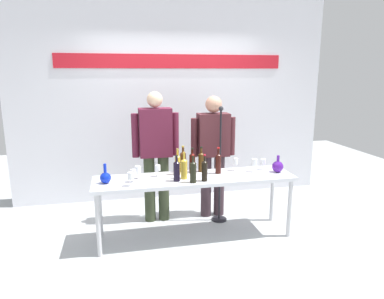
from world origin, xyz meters
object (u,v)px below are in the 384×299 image
wine_glass_left_1 (138,170)px  wine_glass_left_3 (131,176)px  decanter_blue_right (278,166)px  wine_glass_right_2 (254,163)px  presenter_left (156,149)px  wine_glass_right_0 (235,162)px  wine_bottle_1 (178,164)px  microphone_stand (220,184)px  wine_bottle_7 (193,171)px  wine_bottle_8 (218,163)px  display_table (195,182)px  wine_bottle_0 (183,161)px  decanter_blue_left (105,177)px  presenter_right (213,149)px  wine_bottle_2 (205,170)px  wine_glass_left_0 (133,173)px  wine_bottle_3 (201,161)px  wine_glass_right_1 (263,162)px  wine_bottle_6 (177,170)px  wine_bottle_4 (184,168)px  wine_glass_left_2 (158,168)px  wine_bottle_5 (192,162)px

wine_glass_left_1 → wine_glass_left_3: size_ratio=0.98×
decanter_blue_right → wine_glass_right_2: decanter_blue_right is taller
presenter_left → wine_glass_right_0: (0.92, -0.42, -0.11)m
wine_bottle_1 → microphone_stand: (0.59, 0.24, -0.36)m
wine_bottle_7 → wine_bottle_8: size_ratio=1.01×
display_table → wine_glass_left_1: bearing=173.5°
decanter_blue_right → wine_bottle_0: bearing=167.4°
wine_bottle_7 → wine_glass_left_1: size_ratio=2.15×
decanter_blue_left → microphone_stand: microphone_stand is taller
presenter_right → wine_bottle_2: 0.81m
wine_glass_right_2 → wine_bottle_0: bearing=167.7°
wine_bottle_1 → wine_bottle_7: wine_bottle_7 is taller
display_table → wine_bottle_2: size_ratio=7.61×
wine_bottle_0 → wine_glass_left_0: 0.66m
wine_bottle_7 → wine_glass_left_3: 0.67m
wine_bottle_3 → presenter_right: bearing=55.8°
wine_bottle_0 → wine_bottle_1: wine_bottle_0 is taller
decanter_blue_left → wine_glass_right_2: 1.74m
presenter_left → wine_bottle_8: 0.84m
decanter_blue_left → wine_glass_left_0: size_ratio=1.54×
wine_glass_left_0 → wine_glass_right_0: size_ratio=0.91×
wine_bottle_0 → wine_bottle_8: 0.42m
decanter_blue_right → wine_bottle_0: (-1.11, 0.25, 0.07)m
wine_bottle_1 → wine_glass_left_3: size_ratio=2.05×
presenter_left → wine_bottle_0: (0.28, -0.35, -0.08)m
decanter_blue_right → presenter_left: presenter_left is taller
wine_bottle_0 → microphone_stand: size_ratio=0.21×
wine_glass_right_0 → wine_glass_right_1: size_ratio=1.15×
presenter_right → wine_bottle_6: size_ratio=5.52×
wine_bottle_1 → wine_bottle_2: 0.40m
wine_bottle_4 → wine_glass_right_2: size_ratio=1.92×
decanter_blue_right → wine_bottle_2: 0.96m
wine_bottle_2 → wine_glass_right_1: wine_bottle_2 is taller
wine_glass_right_0 → wine_bottle_1: bearing=-179.4°
presenter_left → wine_bottle_4: bearing=-68.3°
wine_bottle_3 → microphone_stand: (0.29, 0.18, -0.36)m
decanter_blue_left → presenter_left: bearing=43.9°
decanter_blue_left → decanter_blue_right: bearing=-0.0°
display_table → wine_bottle_0: bearing=112.0°
wine_glass_left_2 → microphone_stand: microphone_stand is taller
wine_bottle_0 → wine_glass_left_0: (-0.61, -0.27, -0.04)m
wine_bottle_5 → wine_glass_left_0: bearing=-163.3°
presenter_left → wine_bottle_3: presenter_left is taller
decanter_blue_left → microphone_stand: bearing=15.9°
presenter_right → wine_bottle_7: bearing=-119.7°
wine_bottle_5 → wine_glass_left_0: 0.74m
wine_bottle_5 → wine_glass_right_1: bearing=-2.6°
decanter_blue_right → wine_glass_right_0: (-0.47, 0.17, 0.04)m
wine_bottle_8 → wine_glass_right_1: bearing=4.6°
wine_glass_right_0 → wine_glass_right_1: bearing=-3.4°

